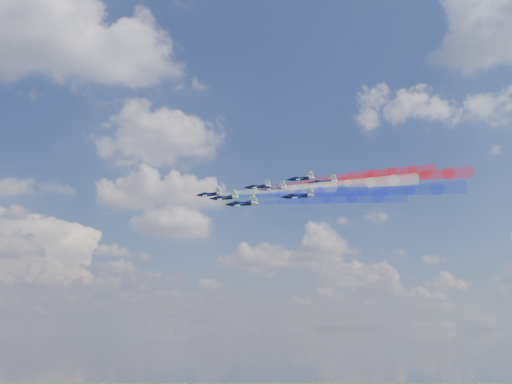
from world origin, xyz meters
name	(u,v)px	position (x,y,z in m)	size (l,w,h in m)	color
jet_lead	(210,194)	(-9.97, 30.23, 137.96)	(9.06, 11.33, 3.02)	black
trail_lead	(275,190)	(7.03, 11.33, 136.29)	(3.78, 40.95, 3.78)	white
jet_inner_left	(224,198)	(-9.18, 13.39, 133.00)	(9.06, 11.33, 3.02)	black
trail_inner_left	(298,193)	(7.82, -5.51, 131.33)	(3.78, 40.95, 3.78)	#1A28E4
jet_inner_right	(258,187)	(6.53, 26.94, 141.22)	(9.06, 11.33, 3.02)	black
trail_inner_right	(326,182)	(23.53, 8.04, 139.54)	(3.78, 40.95, 3.78)	red
jet_outer_left	(242,204)	(-8.81, -4.75, 127.25)	(9.06, 11.33, 3.02)	black
trail_outer_left	(327,199)	(8.20, -23.65, 125.57)	(3.78, 40.95, 3.78)	#1A28E4
jet_center_third	(273,189)	(6.40, 11.79, 136.86)	(9.06, 11.33, 3.02)	black
trail_center_third	(348,184)	(23.40, -7.11, 135.19)	(3.78, 40.95, 3.78)	white
jet_outer_right	(301,179)	(21.35, 23.59, 144.53)	(9.06, 11.33, 3.02)	black
trail_outer_right	(371,173)	(38.36, 4.69, 142.85)	(3.78, 40.95, 3.78)	red
jet_rear_left	(298,196)	(7.57, -6.29, 130.29)	(9.06, 11.33, 3.02)	black
trail_rear_left	(385,191)	(24.57, -25.19, 128.62)	(3.78, 40.95, 3.78)	#1A28E4
jet_rear_right	(323,182)	(22.02, 7.40, 139.16)	(9.06, 11.33, 3.02)	black
trail_rear_right	(401,177)	(39.02, -11.50, 137.49)	(3.78, 40.95, 3.78)	red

